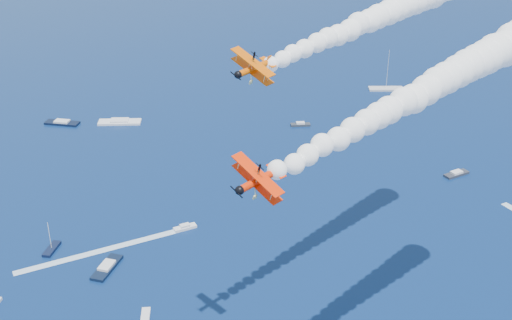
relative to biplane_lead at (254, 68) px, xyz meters
name	(u,v)px	position (x,y,z in m)	size (l,w,h in m)	color
biplane_lead	(254,68)	(0.00, 0.00, 0.00)	(6.92, 7.76, 4.68)	#E85A04
biplane_trail	(259,180)	(-10.93, -22.08, -4.61)	(6.58, 7.38, 4.45)	#FF2C05
smoke_trail_lead	(393,10)	(31.57, 9.27, 2.53)	(63.88, 23.35, 11.56)	white
smoke_trail_trail	(430,88)	(20.82, -13.45, -2.08)	(64.21, 22.18, 11.56)	white
spectator_boats	(64,194)	(-14.24, 82.33, -58.22)	(244.85, 195.11, 0.70)	silver
boat_wakes	(222,287)	(6.08, 26.52, -58.54)	(154.95, 67.12, 0.04)	white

